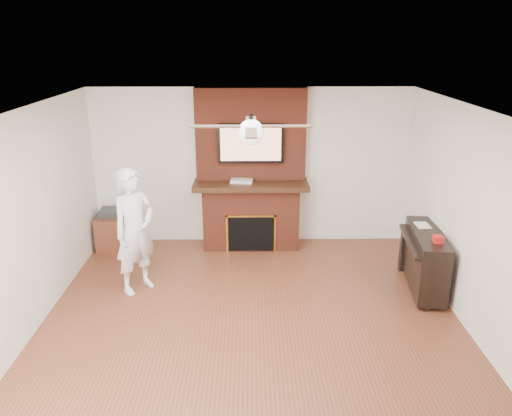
{
  "coord_description": "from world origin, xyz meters",
  "views": [
    {
      "loc": [
        -0.01,
        -4.98,
        3.25
      ],
      "look_at": [
        0.06,
        0.9,
        1.2
      ],
      "focal_mm": 35.0,
      "sensor_mm": 36.0,
      "label": 1
    }
  ],
  "objects_px": {
    "person": "(135,231)",
    "piano": "(425,259)",
    "fireplace": "(251,186)",
    "side_table": "(116,229)"
  },
  "relations": [
    {
      "from": "fireplace",
      "to": "person",
      "type": "xyz_separation_m",
      "value": [
        -1.51,
        -1.5,
        -0.16
      ]
    },
    {
      "from": "fireplace",
      "to": "person",
      "type": "bearing_deg",
      "value": -135.24
    },
    {
      "from": "person",
      "to": "piano",
      "type": "relative_size",
      "value": 1.31
    },
    {
      "from": "side_table",
      "to": "piano",
      "type": "relative_size",
      "value": 0.5
    },
    {
      "from": "person",
      "to": "piano",
      "type": "bearing_deg",
      "value": -49.67
    },
    {
      "from": "piano",
      "to": "fireplace",
      "type": "bearing_deg",
      "value": 153.56
    },
    {
      "from": "fireplace",
      "to": "person",
      "type": "height_order",
      "value": "fireplace"
    },
    {
      "from": "fireplace",
      "to": "side_table",
      "type": "height_order",
      "value": "fireplace"
    },
    {
      "from": "side_table",
      "to": "person",
      "type": "bearing_deg",
      "value": -68.84
    },
    {
      "from": "fireplace",
      "to": "side_table",
      "type": "bearing_deg",
      "value": -178.23
    }
  ]
}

